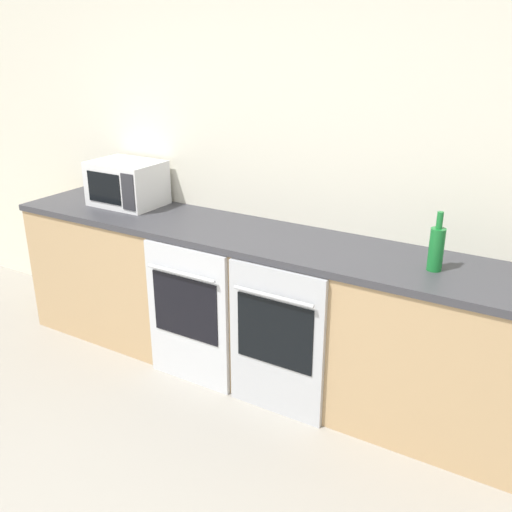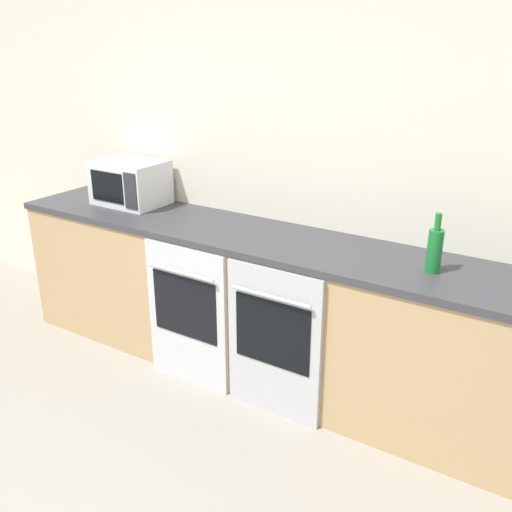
% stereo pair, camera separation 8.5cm
% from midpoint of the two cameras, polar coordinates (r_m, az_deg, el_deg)
% --- Properties ---
extents(wall_back, '(10.00, 0.06, 2.60)m').
position_cam_midpoint_polar(wall_back, '(3.51, 3.47, 9.49)').
color(wall_back, silver).
rests_on(wall_back, ground_plane).
extents(counter_back, '(3.41, 0.62, 0.93)m').
position_cam_midpoint_polar(counter_back, '(3.52, 0.57, -4.89)').
color(counter_back, tan).
rests_on(counter_back, ground_plane).
extents(oven_left, '(0.58, 0.06, 0.88)m').
position_cam_midpoint_polar(oven_left, '(3.44, -6.24, -5.92)').
color(oven_left, silver).
rests_on(oven_left, ground_plane).
extents(oven_right, '(0.58, 0.06, 0.88)m').
position_cam_midpoint_polar(oven_right, '(3.14, 2.54, -8.65)').
color(oven_right, '#B7BABF').
rests_on(oven_right, ground_plane).
extents(microwave, '(0.47, 0.35, 0.30)m').
position_cam_midpoint_polar(microwave, '(3.99, -11.85, 7.22)').
color(microwave, silver).
rests_on(microwave, counter_back).
extents(bottle_green, '(0.07, 0.07, 0.30)m').
position_cam_midpoint_polar(bottle_green, '(2.90, 18.25, 0.63)').
color(bottle_green, '#19722D').
rests_on(bottle_green, counter_back).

